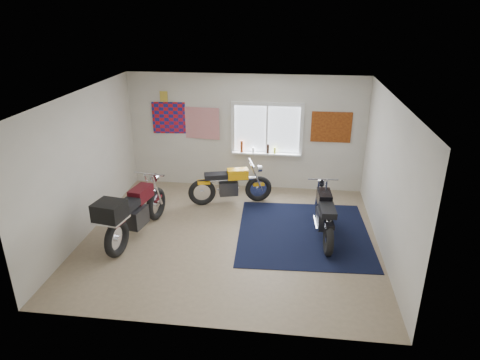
# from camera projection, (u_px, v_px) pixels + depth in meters

# --- Properties ---
(ground) EXTENTS (5.50, 5.50, 0.00)m
(ground) POSITION_uv_depth(u_px,v_px,m) (231.00, 237.00, 8.18)
(ground) COLOR #9E896B
(ground) RESTS_ON ground
(room_shell) EXTENTS (5.50, 5.50, 5.50)m
(room_shell) POSITION_uv_depth(u_px,v_px,m) (230.00, 156.00, 7.55)
(room_shell) COLOR white
(room_shell) RESTS_ON ground
(navy_rug) EXTENTS (2.61, 2.71, 0.01)m
(navy_rug) POSITION_uv_depth(u_px,v_px,m) (303.00, 233.00, 8.30)
(navy_rug) COLOR black
(navy_rug) RESTS_ON ground
(window_assembly) EXTENTS (1.66, 0.17, 1.26)m
(window_assembly) POSITION_uv_depth(u_px,v_px,m) (267.00, 133.00, 9.86)
(window_assembly) COLOR white
(window_assembly) RESTS_ON room_shell
(oil_bottles) EXTENTS (0.84, 0.07, 0.28)m
(oil_bottles) POSITION_uv_depth(u_px,v_px,m) (255.00, 148.00, 9.97)
(oil_bottles) COLOR maroon
(oil_bottles) RESTS_ON window_assembly
(flag_display) EXTENTS (1.60, 0.10, 1.17)m
(flag_display) POSITION_uv_depth(u_px,v_px,m) (164.00, 96.00, 9.85)
(flag_display) COLOR red
(flag_display) RESTS_ON room_shell
(triumph_poster) EXTENTS (0.90, 0.03, 0.70)m
(triumph_poster) POSITION_uv_depth(u_px,v_px,m) (331.00, 127.00, 9.64)
(triumph_poster) COLOR #A54C14
(triumph_poster) RESTS_ON room_shell
(yellow_triumph) EXTENTS (1.82, 0.72, 0.94)m
(yellow_triumph) POSITION_uv_depth(u_px,v_px,m) (230.00, 186.00, 9.42)
(yellow_triumph) COLOR black
(yellow_triumph) RESTS_ON ground
(black_chrome_bike) EXTENTS (0.59, 1.94, 0.99)m
(black_chrome_bike) POSITION_uv_depth(u_px,v_px,m) (324.00, 216.00, 8.05)
(black_chrome_bike) COLOR black
(black_chrome_bike) RESTS_ON navy_rug
(maroon_tourer) EXTENTS (0.83, 2.15, 1.09)m
(maroon_tourer) POSITION_uv_depth(u_px,v_px,m) (132.00, 213.00, 7.86)
(maroon_tourer) COLOR black
(maroon_tourer) RESTS_ON ground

